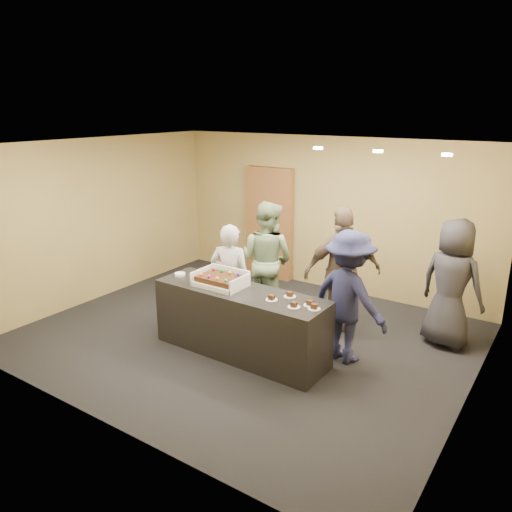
% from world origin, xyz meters
% --- Properties ---
extents(room, '(6.04, 6.00, 2.70)m').
position_xyz_m(room, '(0.00, 0.00, 1.35)').
color(room, black).
rests_on(room, ground).
extents(serving_counter, '(2.41, 0.74, 0.90)m').
position_xyz_m(serving_counter, '(0.23, -0.45, 0.45)').
color(serving_counter, black).
rests_on(serving_counter, floor).
extents(storage_cabinet, '(0.96, 0.15, 2.11)m').
position_xyz_m(storage_cabinet, '(-1.14, 2.41, 1.05)').
color(storage_cabinet, brown).
rests_on(storage_cabinet, floor).
extents(cake_box, '(0.67, 0.46, 0.20)m').
position_xyz_m(cake_box, '(-0.09, -0.43, 0.95)').
color(cake_box, white).
rests_on(cake_box, serving_counter).
extents(sheet_cake, '(0.57, 0.39, 0.11)m').
position_xyz_m(sheet_cake, '(-0.09, -0.45, 1.00)').
color(sheet_cake, black).
rests_on(sheet_cake, cake_box).
extents(plate_stack, '(0.15, 0.15, 0.04)m').
position_xyz_m(plate_stack, '(-0.81, -0.45, 0.92)').
color(plate_stack, white).
rests_on(plate_stack, serving_counter).
extents(slice_a, '(0.15, 0.15, 0.07)m').
position_xyz_m(slice_a, '(0.75, -0.51, 0.92)').
color(slice_a, white).
rests_on(slice_a, serving_counter).
extents(slice_b, '(0.15, 0.15, 0.07)m').
position_xyz_m(slice_b, '(0.88, -0.29, 0.92)').
color(slice_b, white).
rests_on(slice_b, serving_counter).
extents(slice_c, '(0.15, 0.15, 0.07)m').
position_xyz_m(slice_c, '(1.09, -0.56, 0.92)').
color(slice_c, white).
rests_on(slice_c, serving_counter).
extents(slice_d, '(0.15, 0.15, 0.07)m').
position_xyz_m(slice_d, '(1.22, -0.40, 0.92)').
color(slice_d, white).
rests_on(slice_d, serving_counter).
extents(slice_e, '(0.15, 0.15, 0.07)m').
position_xyz_m(slice_e, '(1.32, -0.47, 0.92)').
color(slice_e, white).
rests_on(slice_e, serving_counter).
extents(person_server_grey, '(0.68, 0.55, 1.63)m').
position_xyz_m(person_server_grey, '(-0.26, -0.00, 0.81)').
color(person_server_grey, '#AAABAF').
rests_on(person_server_grey, floor).
extents(person_sage_man, '(0.89, 0.70, 1.83)m').
position_xyz_m(person_sage_man, '(-0.17, 0.81, 0.92)').
color(person_sage_man, gray).
rests_on(person_sage_man, floor).
extents(person_navy_man, '(1.25, 0.91, 1.73)m').
position_xyz_m(person_navy_man, '(1.46, 0.19, 0.87)').
color(person_navy_man, '#1C1F42').
rests_on(person_navy_man, floor).
extents(person_brown_extra, '(1.13, 1.07, 1.88)m').
position_xyz_m(person_brown_extra, '(1.08, 0.84, 0.94)').
color(person_brown_extra, brown).
rests_on(person_brown_extra, floor).
extents(person_dark_suit, '(0.99, 0.77, 1.79)m').
position_xyz_m(person_dark_suit, '(2.44, 1.36, 0.89)').
color(person_dark_suit, '#252429').
rests_on(person_dark_suit, floor).
extents(ceiling_spotlights, '(1.72, 0.12, 0.03)m').
position_xyz_m(ceiling_spotlights, '(1.60, 0.50, 2.67)').
color(ceiling_spotlights, '#FFEAC6').
rests_on(ceiling_spotlights, ceiling).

